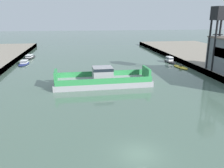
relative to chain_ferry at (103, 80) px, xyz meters
The scene contains 7 objects.
ground_plane 24.92m from the chain_ferry, 87.74° to the right, with size 400.00×400.00×0.00m, color #4C6656.
chain_ferry is the anchor object (origin of this frame).
moored_boat_near_right 30.45m from the chain_ferry, 43.09° to the left, with size 2.68×6.46×1.67m.
moored_boat_mid_left 31.19m from the chain_ferry, 129.76° to the left, with size 2.93×7.05×1.16m.
moored_boat_mid_right 39.41m from the chain_ferry, 120.67° to the left, with size 3.33×8.26×1.24m.
moored_boat_far_left 25.94m from the chain_ferry, 30.68° to the left, with size 2.85×6.31×0.86m.
crane_tower 28.97m from the chain_ferry, ahead, with size 3.06×3.06×14.02m.
Camera 1 is at (-5.69, -20.30, 13.50)m, focal length 37.94 mm.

